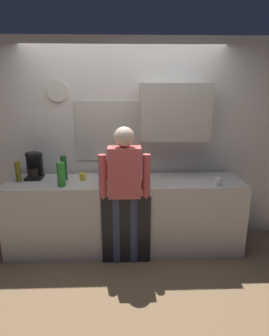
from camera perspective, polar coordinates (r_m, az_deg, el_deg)
name	(u,v)px	position (r m, az deg, el deg)	size (l,w,h in m)	color
ground_plane	(125,260)	(3.58, -1.84, -18.01)	(8.00, 8.00, 0.00)	#8C6D4C
kitchen_counter	(125,215)	(3.62, -1.93, -9.37)	(2.87, 0.64, 0.91)	beige
dishwasher_panel	(126,231)	(3.34, -1.69, -12.47)	(0.56, 0.02, 0.82)	black
back_wall_assembly	(130,138)	(3.73, -0.87, 6.01)	(4.47, 0.42, 2.60)	white
coffee_maker	(34,167)	(3.71, -19.49, 0.24)	(0.20, 0.20, 0.33)	black
bottle_red_vinegar	(108,170)	(3.49, -5.28, -0.50)	(0.06, 0.06, 0.22)	maroon
bottle_green_wine	(64,168)	(3.54, -13.98, 0.03)	(0.07, 0.07, 0.30)	#195923
bottle_clear_soda	(61,174)	(3.32, -14.55, -1.25)	(0.09, 0.09, 0.28)	#2D8C33
bottle_olive_oil	(18,171)	(3.65, -22.36, -0.65)	(0.06, 0.06, 0.25)	olive
bottle_dark_sauce	(103,176)	(3.34, -6.30, -1.62)	(0.06, 0.06, 0.18)	black
cup_yellow_cup	(83,177)	(3.52, -10.38, -1.69)	(0.07, 0.07, 0.09)	yellow
cup_white_mug	(218,181)	(3.40, 16.43, -2.60)	(0.08, 0.08, 0.10)	white
mixing_bowl	(139,182)	(3.28, 0.85, -2.77)	(0.22, 0.22, 0.08)	white
dish_soap	(123,179)	(3.25, -2.40, -2.25)	(0.06, 0.06, 0.18)	green
storage_canister	(104,169)	(3.63, -6.14, -0.28)	(0.14, 0.14, 0.17)	silver
person_at_sink	(125,185)	(3.15, -1.99, -3.50)	(0.57, 0.22, 1.60)	#3F4766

